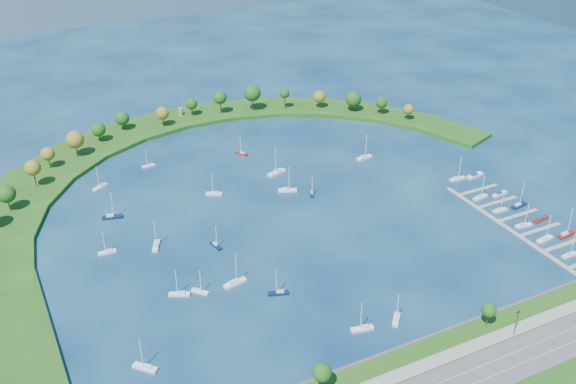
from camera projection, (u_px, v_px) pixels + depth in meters
name	position (u px, v px, depth m)	size (l,w,h in m)	color
ground	(283.00, 207.00, 305.56)	(700.00, 700.00, 0.00)	#072343
south_shoreline	(458.00, 381.00, 209.09)	(420.00, 43.10, 11.60)	#1E4612
breakwater	(153.00, 182.00, 324.88)	(286.74, 247.64, 2.00)	#1E4612
breakwater_trees	(186.00, 124.00, 361.70)	(236.15, 88.12, 16.20)	#382314
harbor_tower	(181.00, 112.00, 394.72)	(2.60, 2.60, 4.37)	gray
dock_system	(521.00, 225.00, 291.35)	(24.28, 82.00, 1.60)	gray
moored_boat_0	(312.00, 193.00, 315.07)	(4.73, 6.63, 9.62)	#0A1A43
moored_boat_1	(156.00, 245.00, 276.34)	(5.46, 8.46, 12.10)	white
moored_boat_2	(364.00, 157.00, 348.74)	(9.29, 4.00, 13.22)	white
moored_boat_3	(179.00, 293.00, 248.07)	(7.98, 5.32, 11.46)	white
moored_boat_4	(145.00, 367.00, 214.65)	(7.45, 7.76, 12.36)	white
moored_boat_5	(107.00, 251.00, 272.34)	(7.49, 2.41, 10.88)	white
moored_boat_6	(149.00, 165.00, 340.77)	(6.59, 1.99, 9.62)	white
moored_boat_7	(242.00, 153.00, 353.16)	(5.20, 7.34, 10.64)	maroon
moored_boat_8	(112.00, 216.00, 296.39)	(9.25, 4.79, 13.10)	#0A1A43
moored_boat_9	(216.00, 245.00, 276.52)	(3.18, 7.11, 10.10)	#0A1A43
moored_boat_10	(214.00, 193.00, 315.15)	(7.69, 5.57, 11.20)	white
moored_boat_11	(100.00, 186.00, 320.88)	(8.11, 5.88, 11.81)	white
moored_boat_12	(362.00, 328.00, 231.16)	(8.37, 3.90, 11.87)	white
moored_boat_13	(278.00, 292.00, 248.63)	(8.07, 4.61, 11.44)	#0A1A43
moored_boat_14	(396.00, 319.00, 235.52)	(6.42, 6.89, 10.83)	white
moored_boat_15	(235.00, 282.00, 253.91)	(9.54, 4.18, 13.56)	white
moored_boat_16	(287.00, 190.00, 317.89)	(9.18, 5.82, 13.11)	white
moored_boat_17	(277.00, 172.00, 333.84)	(10.31, 5.37, 14.59)	white
moored_boat_18	(200.00, 291.00, 249.53)	(5.97, 6.33, 10.00)	white
docked_boat_0	(569.00, 254.00, 270.44)	(7.17, 2.19, 10.46)	white
docked_boat_2	(545.00, 238.00, 280.67)	(8.57, 3.32, 12.27)	white
docked_boat_3	(566.00, 234.00, 283.65)	(9.32, 3.52, 13.38)	maroon
docked_boat_4	(524.00, 225.00, 290.30)	(7.90, 3.06, 11.31)	white
docked_boat_5	(541.00, 219.00, 294.92)	(9.00, 3.83, 1.78)	maroon
docked_boat_6	(500.00, 209.00, 301.76)	(7.26, 2.62, 10.46)	white
docked_boat_7	(519.00, 205.00, 305.23)	(8.87, 3.78, 12.63)	#0A1A43
docked_boat_8	(480.00, 197.00, 312.05)	(8.13, 3.23, 11.62)	white
docked_boat_9	(500.00, 194.00, 315.00)	(8.53, 3.46, 1.69)	white
docked_boat_10	(457.00, 178.00, 328.17)	(8.21, 2.68, 11.92)	white
docked_boat_11	(475.00, 175.00, 331.17)	(9.96, 4.13, 1.97)	white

